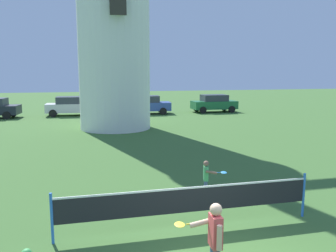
# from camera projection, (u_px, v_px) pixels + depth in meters

# --- Properties ---
(windmill) EXTENTS (10.56, 5.12, 17.17)m
(windmill) POSITION_uv_depth(u_px,v_px,m) (113.00, 0.00, 20.92)
(windmill) COLOR white
(windmill) RESTS_ON ground_plane
(tennis_net) EXTENTS (5.97, 0.06, 1.10)m
(tennis_net) POSITION_uv_depth(u_px,v_px,m) (189.00, 200.00, 7.78)
(tennis_net) COLOR blue
(tennis_net) RESTS_ON ground_plane
(player_near) EXTENTS (0.77, 0.57, 1.39)m
(player_near) POSITION_uv_depth(u_px,v_px,m) (214.00, 238.00, 5.79)
(player_near) COLOR slate
(player_near) RESTS_ON ground_plane
(player_far) EXTENTS (0.65, 0.57, 1.05)m
(player_far) POSITION_uv_depth(u_px,v_px,m) (207.00, 176.00, 9.88)
(player_far) COLOR slate
(player_far) RESTS_ON ground_plane
(parked_car_silver) EXTENTS (3.93, 1.99, 1.56)m
(parked_car_silver) POSITION_uv_depth(u_px,v_px,m) (70.00, 106.00, 28.54)
(parked_car_silver) COLOR silver
(parked_car_silver) RESTS_ON ground_plane
(parked_car_blue) EXTENTS (4.57, 2.20, 1.56)m
(parked_car_blue) POSITION_uv_depth(u_px,v_px,m) (145.00, 104.00, 29.67)
(parked_car_blue) COLOR #334C99
(parked_car_blue) RESTS_ON ground_plane
(parked_car_green) EXTENTS (3.99, 1.91, 1.56)m
(parked_car_green) POSITION_uv_depth(u_px,v_px,m) (214.00, 103.00, 31.03)
(parked_car_green) COLOR #1E6638
(parked_car_green) RESTS_ON ground_plane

